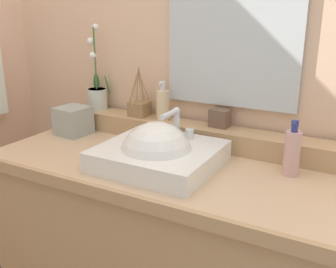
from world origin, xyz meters
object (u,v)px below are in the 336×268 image
(trinket_box, at_px, (220,118))
(lotion_bottle, at_px, (292,152))
(sink_basin, at_px, (158,157))
(reed_diffuser, at_px, (140,108))
(soap_bar, at_px, (148,131))
(potted_plant, at_px, (97,92))
(soap_dispenser, at_px, (163,104))
(tissue_box, at_px, (73,121))

(trinket_box, relative_size, lotion_bottle, 0.40)
(sink_basin, distance_m, reed_diffuser, 0.41)
(soap_bar, distance_m, potted_plant, 0.45)
(soap_dispenser, xyz_separation_m, reed_diffuser, (-0.12, 0.01, -0.03))
(reed_diffuser, bearing_deg, sink_basin, -48.27)
(soap_bar, distance_m, tissue_box, 0.41)
(sink_basin, relative_size, reed_diffuser, 1.84)
(trinket_box, bearing_deg, reed_diffuser, -174.79)
(sink_basin, xyz_separation_m, tissue_box, (-0.52, 0.14, 0.03))
(soap_dispenser, xyz_separation_m, trinket_box, (0.25, 0.02, -0.03))
(potted_plant, bearing_deg, lotion_bottle, -9.21)
(sink_basin, relative_size, trinket_box, 5.34)
(sink_basin, bearing_deg, soap_bar, 134.12)
(tissue_box, bearing_deg, soap_bar, -4.35)
(lotion_bottle, bearing_deg, tissue_box, -179.38)
(soap_dispenser, relative_size, trinket_box, 2.18)
(soap_bar, height_order, trinket_box, trinket_box)
(sink_basin, height_order, soap_bar, sink_basin)
(soap_bar, bearing_deg, sink_basin, -45.88)
(soap_bar, bearing_deg, lotion_bottle, 4.38)
(sink_basin, distance_m, trinket_box, 0.34)
(reed_diffuser, bearing_deg, trinket_box, 1.91)
(sink_basin, distance_m, lotion_bottle, 0.46)
(potted_plant, bearing_deg, soap_dispenser, -2.62)
(reed_diffuser, xyz_separation_m, lotion_bottle, (0.69, -0.14, -0.03))
(sink_basin, xyz_separation_m, potted_plant, (-0.50, 0.31, 0.13))
(reed_diffuser, bearing_deg, lotion_bottle, -11.60)
(reed_diffuser, height_order, trinket_box, reed_diffuser)
(trinket_box, bearing_deg, lotion_bottle, -22.53)
(soap_dispenser, height_order, trinket_box, soap_dispenser)
(soap_bar, relative_size, trinket_box, 0.93)
(soap_bar, xyz_separation_m, soap_dispenser, (-0.03, 0.18, 0.06))
(reed_diffuser, relative_size, trinket_box, 2.90)
(potted_plant, xyz_separation_m, reed_diffuser, (0.24, -0.01, -0.05))
(reed_diffuser, xyz_separation_m, trinket_box, (0.37, 0.01, 0.00))
(sink_basin, bearing_deg, soap_dispenser, 116.40)
(tissue_box, bearing_deg, reed_diffuser, 31.19)
(soap_bar, bearing_deg, reed_diffuser, 130.14)
(potted_plant, distance_m, reed_diffuser, 0.24)
(potted_plant, distance_m, soap_dispenser, 0.36)
(tissue_box, bearing_deg, sink_basin, -15.66)
(soap_dispenser, distance_m, tissue_box, 0.41)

